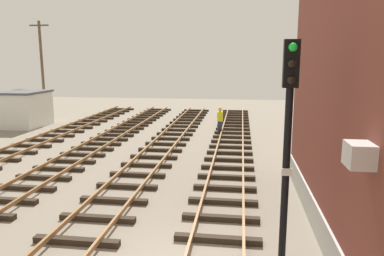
{
  "coord_description": "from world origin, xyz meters",
  "views": [
    {
      "loc": [
        1.36,
        -8.1,
        5.08
      ],
      "look_at": [
        -0.96,
        8.92,
        1.87
      ],
      "focal_mm": 33.89,
      "sensor_mm": 36.0,
      "label": 1
    }
  ],
  "objects_px": {
    "signal_mast": "(288,129)",
    "control_hut": "(25,109)",
    "track_worker_foreground": "(220,120)",
    "utility_pole_far": "(42,67)"
  },
  "relations": [
    {
      "from": "control_hut",
      "to": "track_worker_foreground",
      "type": "xyz_separation_m",
      "value": [
        15.23,
        -0.57,
        -0.46
      ]
    },
    {
      "from": "signal_mast",
      "to": "track_worker_foreground",
      "type": "xyz_separation_m",
      "value": [
        -2.58,
        16.68,
        -2.55
      ]
    },
    {
      "from": "track_worker_foreground",
      "to": "signal_mast",
      "type": "bearing_deg",
      "value": -81.21
    },
    {
      "from": "signal_mast",
      "to": "track_worker_foreground",
      "type": "bearing_deg",
      "value": 98.79
    },
    {
      "from": "control_hut",
      "to": "utility_pole_far",
      "type": "bearing_deg",
      "value": 104.96
    },
    {
      "from": "signal_mast",
      "to": "control_hut",
      "type": "height_order",
      "value": "signal_mast"
    },
    {
      "from": "control_hut",
      "to": "utility_pole_far",
      "type": "distance_m",
      "value": 6.53
    },
    {
      "from": "signal_mast",
      "to": "control_hut",
      "type": "bearing_deg",
      "value": 135.91
    },
    {
      "from": "signal_mast",
      "to": "control_hut",
      "type": "xyz_separation_m",
      "value": [
        -17.81,
        17.25,
        -2.09
      ]
    },
    {
      "from": "signal_mast",
      "to": "track_worker_foreground",
      "type": "distance_m",
      "value": 17.07
    }
  ]
}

